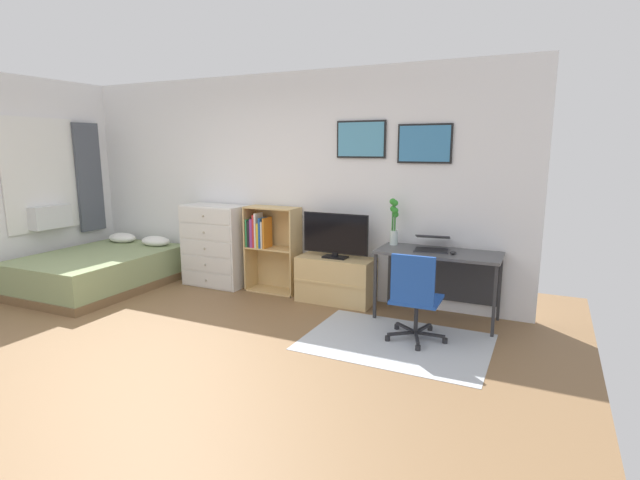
{
  "coord_description": "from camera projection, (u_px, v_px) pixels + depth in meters",
  "views": [
    {
      "loc": [
        3.1,
        -2.85,
        1.8
      ],
      "look_at": [
        1.0,
        1.5,
        0.87
      ],
      "focal_mm": 26.98,
      "sensor_mm": 36.0,
      "label": 1
    }
  ],
  "objects": [
    {
      "name": "ground_plane",
      "position": [
        141.0,
        358.0,
        4.18
      ],
      "size": [
        7.2,
        7.2,
        0.0
      ],
      "primitive_type": "plane",
      "color": "brown"
    },
    {
      "name": "wall_back_with_posters",
      "position": [
        282.0,
        184.0,
        6.07
      ],
      "size": [
        6.12,
        0.09,
        2.7
      ],
      "color": "white",
      "rests_on": "ground_plane"
    },
    {
      "name": "area_rug",
      "position": [
        396.0,
        342.0,
        4.53
      ],
      "size": [
        1.7,
        1.2,
        0.01
      ],
      "primitive_type": "cube",
      "color": "#B2B7BC",
      "rests_on": "ground_plane"
    },
    {
      "name": "bed",
      "position": [
        100.0,
        270.0,
        6.29
      ],
      "size": [
        1.48,
        1.98,
        0.59
      ],
      "rotation": [
        0.0,
        0.0,
        0.03
      ],
      "color": "brown",
      "rests_on": "ground_plane"
    },
    {
      "name": "dresser",
      "position": [
        215.0,
        245.0,
        6.35
      ],
      "size": [
        0.84,
        0.46,
        1.07
      ],
      "color": "silver",
      "rests_on": "ground_plane"
    },
    {
      "name": "bookshelf",
      "position": [
        268.0,
        243.0,
        6.06
      ],
      "size": [
        0.68,
        0.3,
        1.08
      ],
      "color": "tan",
      "rests_on": "ground_plane"
    },
    {
      "name": "tv_stand",
      "position": [
        336.0,
        280.0,
        5.67
      ],
      "size": [
        0.9,
        0.41,
        0.54
      ],
      "color": "tan",
      "rests_on": "ground_plane"
    },
    {
      "name": "television",
      "position": [
        335.0,
        236.0,
        5.55
      ],
      "size": [
        0.8,
        0.16,
        0.52
      ],
      "color": "black",
      "rests_on": "tv_stand"
    },
    {
      "name": "desk",
      "position": [
        440.0,
        263.0,
        5.09
      ],
      "size": [
        1.26,
        0.56,
        0.74
      ],
      "color": "#4C4C4F",
      "rests_on": "ground_plane"
    },
    {
      "name": "office_chair",
      "position": [
        415.0,
        296.0,
        4.45
      ],
      "size": [
        0.56,
        0.58,
        0.86
      ],
      "rotation": [
        0.0,
        0.0,
        0.02
      ],
      "color": "#232326",
      "rests_on": "ground_plane"
    },
    {
      "name": "laptop",
      "position": [
        432.0,
        244.0,
        5.09
      ],
      "size": [
        0.41,
        0.43,
        0.16
      ],
      "rotation": [
        0.0,
        0.0,
        0.15
      ],
      "color": "#333338",
      "rests_on": "desk"
    },
    {
      "name": "computer_mouse",
      "position": [
        453.0,
        252.0,
        4.88
      ],
      "size": [
        0.06,
        0.1,
        0.03
      ],
      "primitive_type": "ellipsoid",
      "color": "#262628",
      "rests_on": "desk"
    },
    {
      "name": "bamboo_vase",
      "position": [
        394.0,
        221.0,
        5.3
      ],
      "size": [
        0.1,
        0.1,
        0.52
      ],
      "color": "silver",
      "rests_on": "desk"
    }
  ]
}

